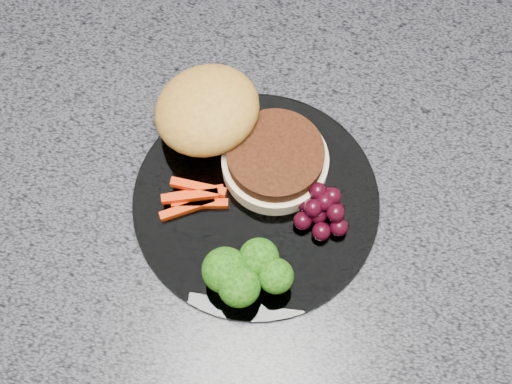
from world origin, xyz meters
The scene contains 7 objects.
island_cabinet centered at (0.00, 0.00, 0.43)m, with size 1.20×0.60×0.86m, color brown.
countertop centered at (0.00, 0.00, 0.88)m, with size 1.20×0.60×0.04m, color #464750.
plate centered at (-0.01, -0.07, 0.90)m, with size 0.26×0.26×0.01m, color white.
burger centered at (-0.05, -0.01, 0.93)m, with size 0.23×0.18×0.06m.
carrot_sticks centered at (-0.07, -0.08, 0.91)m, with size 0.07×0.05×0.02m.
broccoli centered at (0.00, -0.16, 0.94)m, with size 0.09×0.07×0.05m.
grape_bunch centered at (0.06, -0.08, 0.92)m, with size 0.06×0.06×0.03m.
Camera 1 is at (0.04, -0.36, 1.59)m, focal length 50.00 mm.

